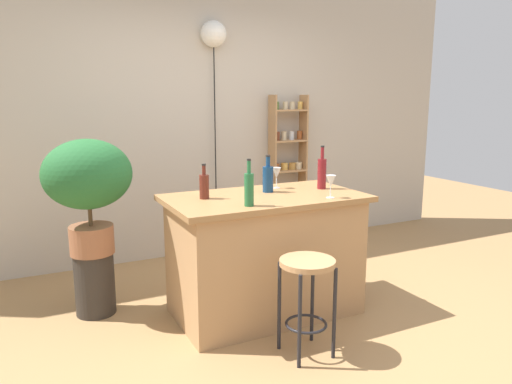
# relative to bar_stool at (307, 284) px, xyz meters

# --- Properties ---
(ground) EXTENTS (12.00, 12.00, 0.00)m
(ground) POSITION_rel_bar_stool_xyz_m (0.05, 0.37, -0.47)
(ground) COLOR #A37A4C
(back_wall) EXTENTS (6.40, 0.10, 2.80)m
(back_wall) POSITION_rel_bar_stool_xyz_m (0.05, 2.32, 0.93)
(back_wall) COLOR #BCB2A3
(back_wall) RESTS_ON ground
(kitchen_counter) EXTENTS (1.44, 0.80, 0.91)m
(kitchen_counter) POSITION_rel_bar_stool_xyz_m (0.05, 0.67, -0.01)
(kitchen_counter) COLOR tan
(kitchen_counter) RESTS_ON ground
(bar_stool) EXTENTS (0.35, 0.35, 0.63)m
(bar_stool) POSITION_rel_bar_stool_xyz_m (0.00, 0.00, 0.00)
(bar_stool) COLOR black
(bar_stool) RESTS_ON ground
(spice_shelf) EXTENTS (0.41, 0.17, 1.64)m
(spice_shelf) POSITION_rel_bar_stool_xyz_m (1.11, 2.16, 0.35)
(spice_shelf) COLOR tan
(spice_shelf) RESTS_ON ground
(plant_stool) EXTENTS (0.29, 0.29, 0.47)m
(plant_stool) POSITION_rel_bar_stool_xyz_m (-1.11, 1.21, -0.23)
(plant_stool) COLOR #2D2823
(plant_stool) RESTS_ON ground
(potted_plant) EXTENTS (0.64, 0.57, 0.85)m
(potted_plant) POSITION_rel_bar_stool_xyz_m (-1.11, 1.21, 0.54)
(potted_plant) COLOR #935B3D
(potted_plant) RESTS_ON plant_stool
(bottle_sauce_amber) EXTENTS (0.07, 0.07, 0.34)m
(bottle_sauce_amber) POSITION_rel_bar_stool_xyz_m (0.57, 0.70, 0.56)
(bottle_sauce_amber) COLOR maroon
(bottle_sauce_amber) RESTS_ON kitchen_counter
(bottle_spirits_clear) EXTENTS (0.06, 0.06, 0.31)m
(bottle_spirits_clear) POSITION_rel_bar_stool_xyz_m (-0.21, 0.40, 0.55)
(bottle_spirits_clear) COLOR #236638
(bottle_spirits_clear) RESTS_ON kitchen_counter
(bottle_wine_red) EXTENTS (0.07, 0.07, 0.25)m
(bottle_wine_red) POSITION_rel_bar_stool_xyz_m (-0.39, 0.76, 0.53)
(bottle_wine_red) COLOR #5B2319
(bottle_wine_red) RESTS_ON kitchen_counter
(bottle_vinegar) EXTENTS (0.08, 0.08, 0.28)m
(bottle_vinegar) POSITION_rel_bar_stool_xyz_m (0.13, 0.77, 0.54)
(bottle_vinegar) COLOR navy
(bottle_vinegar) RESTS_ON kitchen_counter
(wine_glass_left) EXTENTS (0.07, 0.07, 0.16)m
(wine_glass_left) POSITION_rel_bar_stool_xyz_m (0.26, 0.89, 0.55)
(wine_glass_left) COLOR silver
(wine_glass_left) RESTS_ON kitchen_counter
(wine_glass_center) EXTENTS (0.07, 0.07, 0.16)m
(wine_glass_center) POSITION_rel_bar_stool_xyz_m (0.43, 0.38, 0.55)
(wine_glass_center) COLOR silver
(wine_glass_center) RESTS_ON kitchen_counter
(pendant_globe_light) EXTENTS (0.26, 0.26, 2.35)m
(pendant_globe_light) POSITION_rel_bar_stool_xyz_m (0.27, 2.21, 1.73)
(pendant_globe_light) COLOR black
(pendant_globe_light) RESTS_ON ground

